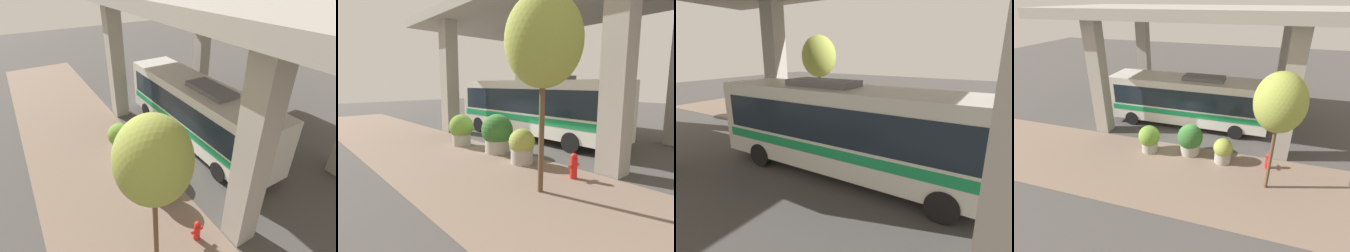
{
  "view_description": "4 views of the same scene",
  "coord_description": "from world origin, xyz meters",
  "views": [
    {
      "loc": [
        -5.25,
        -10.08,
        8.86
      ],
      "look_at": [
        0.43,
        -0.76,
        2.32
      ],
      "focal_mm": 28.0,
      "sensor_mm": 36.0,
      "label": 1
    },
    {
      "loc": [
        -8.55,
        -10.17,
        3.3
      ],
      "look_at": [
        0.5,
        0.05,
        1.07
      ],
      "focal_mm": 28.0,
      "sensor_mm": 36.0,
      "label": 2
    },
    {
      "loc": [
        11.39,
        5.48,
        4.74
      ],
      "look_at": [
        0.88,
        -1.02,
        1.25
      ],
      "focal_mm": 28.0,
      "sensor_mm": 36.0,
      "label": 3
    },
    {
      "loc": [
        -13.79,
        -4.26,
        8.48
      ],
      "look_at": [
        0.5,
        0.16,
        1.11
      ],
      "focal_mm": 28.0,
      "sensor_mm": 36.0,
      "label": 4
    }
  ],
  "objects": [
    {
      "name": "ground_plane",
      "position": [
        0.0,
        0.0,
        0.0
      ],
      "size": [
        80.0,
        80.0,
        0.0
      ],
      "primitive_type": "plane",
      "color": "#474442",
      "rests_on": "ground"
    },
    {
      "name": "sidewalk_strip",
      "position": [
        -3.0,
        0.0,
        0.01
      ],
      "size": [
        6.0,
        40.0,
        0.02
      ],
      "color": "#7A6656",
      "rests_on": "ground"
    },
    {
      "name": "overpass",
      "position": [
        4.0,
        0.0,
        6.94
      ],
      "size": [
        9.4,
        19.66,
        7.94
      ],
      "color": "#9E998E",
      "rests_on": "ground"
    },
    {
      "name": "bus",
      "position": [
        3.11,
        0.52,
        2.01
      ],
      "size": [
        2.74,
        11.1,
        3.71
      ],
      "color": "silver",
      "rests_on": "ground"
    },
    {
      "name": "fire_hydrant",
      "position": [
        -1.0,
        -5.19,
        0.47
      ],
      "size": [
        0.52,
        0.25,
        0.93
      ],
      "color": "red",
      "rests_on": "ground"
    },
    {
      "name": "planter_front",
      "position": [
        -1.1,
        -2.74,
        0.75
      ],
      "size": [
        1.09,
        1.09,
        1.47
      ],
      "color": "#9E998E",
      "rests_on": "ground"
    },
    {
      "name": "planter_middle",
      "position": [
        -1.23,
        1.68,
        0.88
      ],
      "size": [
        1.28,
        1.28,
        1.68
      ],
      "color": "#9E998E",
      "rests_on": "ground"
    },
    {
      "name": "planter_back",
      "position": [
        -0.75,
        -0.72,
        0.95
      ],
      "size": [
        1.51,
        1.51,
        1.87
      ],
      "color": "#9E998E",
      "rests_on": "ground"
    },
    {
      "name": "street_tree_near",
      "position": [
        -2.71,
        -5.16,
        4.46
      ],
      "size": [
        2.22,
        2.22,
        5.82
      ],
      "color": "brown",
      "rests_on": "ground"
    }
  ]
}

